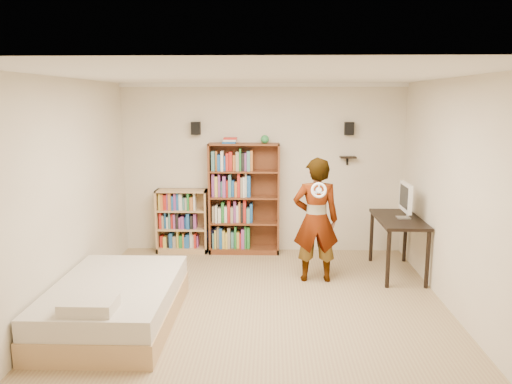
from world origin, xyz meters
TOP-DOWN VIEW (x-y plane):
  - ground at (0.00, 0.00)m, footprint 4.50×5.00m
  - room_shell at (0.00, 0.00)m, footprint 4.52×5.02m
  - crown_molding at (0.00, 0.00)m, footprint 4.50×5.00m
  - speaker_left at (-1.05, 2.40)m, footprint 0.14×0.12m
  - speaker_right at (1.35, 2.40)m, footprint 0.14×0.12m
  - wall_shelf at (1.35, 2.41)m, footprint 0.25×0.16m
  - tall_bookshelf at (-0.29, 2.34)m, footprint 1.12×0.33m
  - low_bookshelf at (-1.30, 2.35)m, footprint 0.82×0.31m
  - computer_desk at (1.93, 1.40)m, footprint 0.60×1.20m
  - imac at (1.99, 1.38)m, footprint 0.15×0.51m
  - daybed at (-1.58, -0.31)m, footprint 1.30×2.00m
  - person at (0.74, 1.10)m, footprint 0.63×0.42m
  - wii_wheel at (0.74, 0.78)m, footprint 0.20×0.08m
  - navy_bag at (-0.74, 2.35)m, footprint 0.32×0.22m

SIDE VIEW (x-z plane):
  - ground at x=0.00m, z-range -0.01..0.01m
  - navy_bag at x=-0.74m, z-range 0.00..0.41m
  - daybed at x=-1.58m, z-range 0.00..0.59m
  - computer_desk at x=1.93m, z-range 0.00..0.81m
  - low_bookshelf at x=-1.30m, z-range 0.00..1.02m
  - person at x=0.74m, z-range 0.00..1.70m
  - tall_bookshelf at x=-0.29m, z-range 0.00..1.77m
  - imac at x=1.99m, z-range 0.81..1.31m
  - wii_wheel at x=0.74m, z-range 1.21..1.42m
  - wall_shelf at x=1.35m, z-range 1.54..1.56m
  - room_shell at x=0.00m, z-range 0.41..3.12m
  - speaker_left at x=-1.05m, z-range 1.90..2.10m
  - speaker_right at x=1.35m, z-range 1.90..2.10m
  - crown_molding at x=0.00m, z-range 2.64..2.70m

